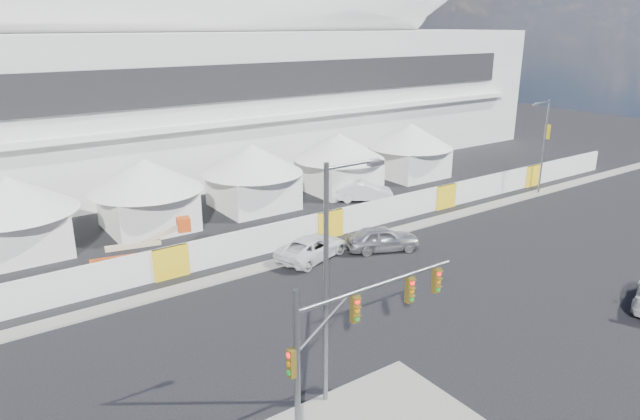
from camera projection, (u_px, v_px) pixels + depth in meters
ground at (407, 352)px, 27.00m from camera, size 160.00×160.00×0.00m
far_curb at (478, 209)px, 47.64m from camera, size 80.00×1.20×0.12m
stadium at (202, 76)px, 61.04m from camera, size 80.00×24.80×21.98m
tent_row at (202, 179)px, 44.92m from camera, size 53.40×8.40×5.40m
hoarding_fence at (329, 224)px, 41.23m from camera, size 70.00×0.25×2.00m
scaffold_tower at (472, 91)px, 78.28m from camera, size 4.40×4.40×12.00m
sedan_silver at (382, 238)px, 38.87m from camera, size 3.80×5.41×1.71m
pickup_curb at (312, 247)px, 37.57m from camera, size 4.08×6.01×1.53m
lot_car_a at (364, 191)px, 49.84m from camera, size 4.23×5.14×1.65m
traffic_mast at (338, 350)px, 20.38m from camera, size 7.57×0.62×6.42m
streetlight_median at (331, 270)px, 21.76m from camera, size 2.75×0.28×9.94m
streetlight_curb at (543, 140)px, 50.53m from camera, size 2.52×0.57×8.51m
boom_lift at (127, 259)px, 35.43m from camera, size 6.36×2.04×3.15m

